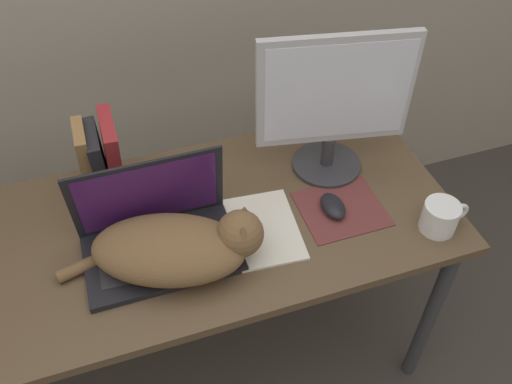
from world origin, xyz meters
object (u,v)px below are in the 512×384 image
(notepad, at_px, (260,229))
(mug, at_px, (441,217))
(computer_mouse, at_px, (333,206))
(book_row, at_px, (101,160))
(external_monitor, at_px, (334,103))
(cat, at_px, (178,247))
(laptop, at_px, (158,235))

(notepad, bearing_deg, mug, -17.38)
(computer_mouse, distance_m, book_row, 0.64)
(external_monitor, bearing_deg, computer_mouse, -108.57)
(notepad, bearing_deg, book_row, 141.52)
(cat, relative_size, external_monitor, 1.18)
(cat, xyz_separation_m, mug, (0.67, -0.10, -0.03))
(computer_mouse, relative_size, mug, 0.75)
(external_monitor, bearing_deg, book_row, 170.30)
(book_row, bearing_deg, cat, -67.75)
(notepad, distance_m, mug, 0.47)
(external_monitor, bearing_deg, notepad, -146.72)
(notepad, height_order, mug, mug)
(notepad, xyz_separation_m, mug, (0.45, -0.14, 0.04))
(cat, bearing_deg, laptop, 118.15)
(laptop, xyz_separation_m, notepad, (0.26, -0.03, -0.04))
(external_monitor, distance_m, computer_mouse, 0.27)
(mug, bearing_deg, laptop, 166.76)
(laptop, height_order, notepad, laptop)
(laptop, distance_m, computer_mouse, 0.47)
(laptop, xyz_separation_m, cat, (0.04, -0.07, 0.02))
(laptop, relative_size, book_row, 1.67)
(cat, bearing_deg, book_row, 112.25)
(external_monitor, relative_size, computer_mouse, 4.31)
(external_monitor, relative_size, book_row, 1.86)
(cat, relative_size, book_row, 2.19)
(cat, xyz_separation_m, external_monitor, (0.49, 0.22, 0.16))
(cat, distance_m, notepad, 0.23)
(cat, distance_m, mug, 0.68)
(computer_mouse, relative_size, notepad, 0.37)
(mug, bearing_deg, book_row, 152.24)
(cat, xyz_separation_m, computer_mouse, (0.43, 0.05, -0.05))
(external_monitor, height_order, computer_mouse, external_monitor)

